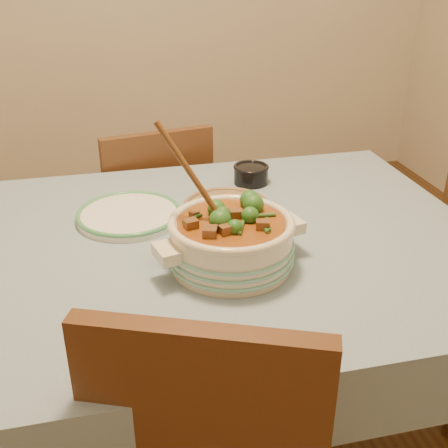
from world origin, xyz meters
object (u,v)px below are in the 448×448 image
at_px(stew_casserole, 231,237).
at_px(chair_far, 154,218).
at_px(dining_table, 163,276).
at_px(condiment_bowl, 251,173).
at_px(fried_plate, 227,206).
at_px(white_plate, 129,214).

distance_m(stew_casserole, chair_far, 0.92).
distance_m(dining_table, condiment_bowl, 0.49).
relative_size(dining_table, fried_plate, 5.26).
relative_size(stew_casserole, condiment_bowl, 2.85).
bearing_deg(chair_far, stew_casserole, 86.11).
height_order(condiment_bowl, chair_far, chair_far).
relative_size(white_plate, fried_plate, 0.98).
relative_size(white_plate, condiment_bowl, 2.39).
bearing_deg(fried_plate, condiment_bowl, 56.18).
bearing_deg(dining_table, white_plate, 111.56).
xyz_separation_m(dining_table, white_plate, (-0.07, 0.17, 0.10)).
height_order(stew_casserole, chair_far, stew_casserole).
height_order(dining_table, fried_plate, fried_plate).
xyz_separation_m(stew_casserole, condiment_bowl, (0.18, 0.47, -0.04)).
bearing_deg(fried_plate, dining_table, -142.79).
distance_m(stew_casserole, condiment_bowl, 0.51).
distance_m(condiment_bowl, fried_plate, 0.22).
bearing_deg(stew_casserole, fried_plate, 78.31).
bearing_deg(dining_table, stew_casserole, -42.22).
bearing_deg(condiment_bowl, chair_far, 126.56).
bearing_deg(fried_plate, stew_casserole, -101.69).
distance_m(fried_plate, chair_far, 0.65).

